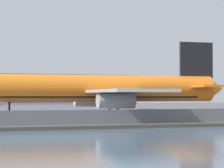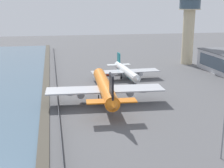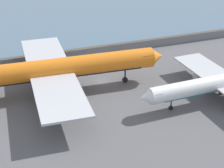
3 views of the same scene
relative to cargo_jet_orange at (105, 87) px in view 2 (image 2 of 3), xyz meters
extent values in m
plane|color=#565659|center=(-11.19, -1.32, -5.65)|extent=(500.00, 500.00, 0.00)
cube|color=#474238|center=(-11.19, -21.82, -5.40)|extent=(320.00, 3.00, 0.50)
cube|color=slate|center=(-11.19, -17.32, -4.43)|extent=(280.00, 0.08, 2.45)
cylinder|color=slate|center=(-109.19, -17.32, -4.43)|extent=(0.10, 0.10, 2.45)
cylinder|color=slate|center=(-11.19, -17.32, -4.43)|extent=(0.10, 0.10, 2.45)
cylinder|color=orange|center=(-0.72, 0.04, 0.21)|extent=(44.59, 7.36, 4.78)
cone|color=orange|center=(-24.19, 1.41, 0.21)|extent=(3.37, 4.72, 4.54)
cone|color=orange|center=(22.75, -1.33, 0.21)|extent=(3.35, 4.48, 4.30)
cube|color=#232D3D|center=(-21.11, 1.23, 0.80)|extent=(2.86, 4.21, 1.43)
cube|color=black|center=(-0.72, 0.04, -1.11)|extent=(37.89, 6.02, 0.86)
cube|color=#B7BABF|center=(0.87, -10.72, -0.39)|extent=(10.99, 21.84, 0.48)
cube|color=#B7BABF|center=(2.12, 10.55, -0.39)|extent=(10.99, 21.84, 0.48)
cylinder|color=#B7BABF|center=(-0.36, -8.94, -1.95)|extent=(6.36, 2.99, 2.63)
cylinder|color=#B7BABF|center=(0.69, 8.92, -1.95)|extent=(6.36, 2.99, 2.63)
cube|color=black|center=(18.78, -1.10, 4.99)|extent=(6.68, 0.96, 8.13)
cube|color=orange|center=(18.55, -5.00, 0.57)|extent=(4.89, 8.06, 0.38)
cube|color=orange|center=(19.01, 2.80, 0.57)|extent=(4.89, 8.06, 0.38)
cylinder|color=black|center=(-16.23, 0.95, -3.58)|extent=(0.33, 0.33, 2.80)
cylinder|color=black|center=(-16.23, 0.95, -4.98)|extent=(1.37, 0.60, 1.34)
cylinder|color=black|center=(2.24, -2.65, -3.58)|extent=(0.38, 0.38, 2.80)
cylinder|color=black|center=(2.24, -2.65, -4.98)|extent=(1.60, 1.16, 1.54)
cylinder|color=black|center=(2.53, 2.37, -3.58)|extent=(0.38, 0.38, 2.80)
cylinder|color=black|center=(2.53, 2.37, -4.98)|extent=(1.60, 1.16, 1.54)
cylinder|color=white|center=(-32.55, 16.02, -1.32)|extent=(34.39, 4.52, 3.54)
cone|color=white|center=(-14.44, 16.54, -1.32)|extent=(2.39, 3.42, 3.36)
cone|color=white|center=(-50.66, 15.50, -1.32)|extent=(2.39, 3.25, 3.18)
cube|color=#232D3D|center=(-16.78, 16.47, -0.88)|extent=(2.03, 3.06, 1.06)
cube|color=#14707A|center=(-32.55, 16.02, -2.29)|extent=(29.22, 3.67, 0.64)
cube|color=#B7BABF|center=(-34.50, 24.20, -1.76)|extent=(8.02, 16.67, 0.35)
cube|color=#B7BABF|center=(-34.03, 7.74, -1.76)|extent=(8.02, 16.67, 0.35)
cylinder|color=#B7BABF|center=(-33.44, 22.91, -2.91)|extent=(4.86, 2.08, 1.94)
cylinder|color=#B7BABF|center=(-33.04, 9.09, -2.91)|extent=(4.86, 2.08, 1.94)
cube|color=#14707A|center=(-47.64, 15.58, 2.21)|extent=(5.15, 0.57, 6.01)
cube|color=white|center=(-47.72, 18.60, -1.06)|extent=(3.60, 6.13, 0.28)
cube|color=white|center=(-47.55, 12.57, -1.06)|extent=(3.60, 6.13, 0.28)
cylinder|color=black|center=(-20.55, 16.36, -4.12)|extent=(0.25, 0.25, 2.07)
cylinder|color=black|center=(-20.55, 16.36, -5.16)|extent=(1.00, 0.42, 0.99)
cylinder|color=black|center=(-35.00, 17.80, -4.12)|extent=(0.28, 0.28, 2.07)
cylinder|color=black|center=(-35.00, 17.80, -5.16)|extent=(1.16, 0.83, 1.14)
cylinder|color=black|center=(-34.90, 14.09, -4.12)|extent=(0.28, 0.28, 2.07)
cylinder|color=black|center=(-34.90, 14.09, -5.16)|extent=(1.16, 0.83, 1.14)
cube|color=white|center=(-13.23, -11.89, -4.91)|extent=(3.43, 3.36, 1.11)
cube|color=#283847|center=(-13.52, -11.62, -4.10)|extent=(1.69, 1.70, 0.50)
cylinder|color=black|center=(-14.42, -11.71, -5.30)|extent=(0.66, 0.64, 0.70)
cylinder|color=black|center=(-13.49, -10.72, -5.30)|extent=(0.66, 0.64, 0.70)
cylinder|color=black|center=(-12.98, -13.07, -5.30)|extent=(0.66, 0.64, 0.70)
cylinder|color=black|center=(-12.05, -12.08, -5.30)|extent=(0.66, 0.64, 0.70)
cube|color=red|center=(-43.96, 8.50, -4.39)|extent=(3.91, 5.61, 2.07)
cube|color=#283847|center=(-43.27, 10.19, -4.00)|extent=(2.28, 1.81, 0.83)
cube|color=orange|center=(-43.96, 8.50, -3.25)|extent=(1.16, 0.86, 0.16)
cylinder|color=black|center=(-44.21, 10.34, -5.23)|extent=(0.52, 0.86, 0.84)
cylinder|color=black|center=(-42.49, 9.64, -5.23)|extent=(0.52, 0.86, 0.84)
cylinder|color=black|center=(-45.43, 7.36, -5.23)|extent=(0.52, 0.86, 0.84)
cylinder|color=black|center=(-43.70, 6.66, -5.23)|extent=(0.52, 0.86, 0.84)
cylinder|color=#C6B793|center=(-66.18, 62.07, 10.47)|extent=(6.78, 6.78, 32.25)
cylinder|color=#C6B793|center=(-66.18, 62.07, 26.85)|extent=(12.88, 12.88, 0.50)
cylinder|color=#384C5B|center=(-66.18, 62.07, 29.81)|extent=(12.24, 12.24, 5.42)
camera|label=1|loc=(-30.08, -90.56, -1.25)|focal=85.00mm
camera|label=2|loc=(109.46, -18.58, 29.68)|focal=50.00mm
camera|label=3|loc=(14.83, 76.27, 36.09)|focal=60.00mm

